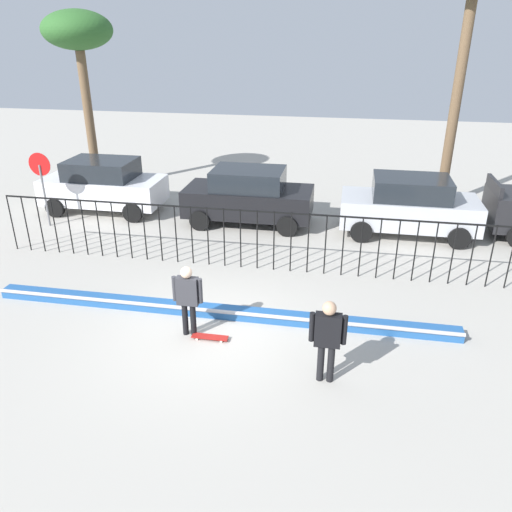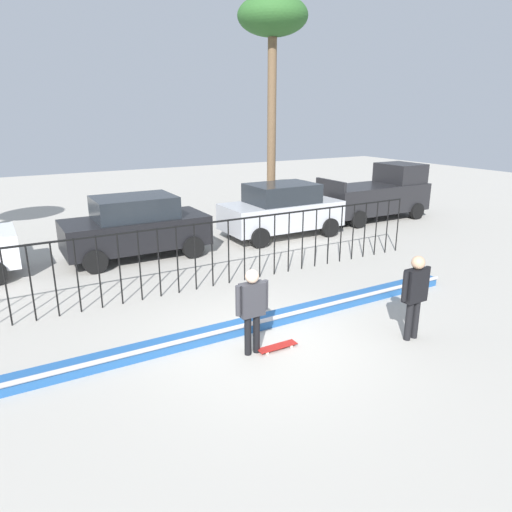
{
  "view_description": "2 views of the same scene",
  "coord_description": "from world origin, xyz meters",
  "views": [
    {
      "loc": [
        2.77,
        -9.17,
        6.19
      ],
      "look_at": [
        0.81,
        1.41,
        1.3
      ],
      "focal_mm": 35.41,
      "sensor_mm": 36.0,
      "label": 1
    },
    {
      "loc": [
        -4.22,
        -6.95,
        4.31
      ],
      "look_at": [
        0.61,
        1.43,
        1.33
      ],
      "focal_mm": 32.76,
      "sensor_mm": 36.0,
      "label": 2
    }
  ],
  "objects": [
    {
      "name": "bowl_coping_ledge",
      "position": [
        0.0,
        0.72,
        0.12
      ],
      "size": [
        11.0,
        0.4,
        0.27
      ],
      "color": "#235699",
      "rests_on": "ground"
    },
    {
      "name": "skateboard",
      "position": [
        0.1,
        -0.27,
        0.06
      ],
      "size": [
        0.8,
        0.2,
        0.07
      ],
      "rotation": [
        0.0,
        0.0,
        -0.27
      ],
      "color": "#A51E19",
      "rests_on": "ground"
    },
    {
      "name": "pickup_truck",
      "position": [
        9.9,
        7.35,
        1.04
      ],
      "size": [
        4.7,
        2.12,
        2.24
      ],
      "rotation": [
        0.0,
        0.0,
        0.06
      ],
      "color": "black",
      "rests_on": "ground"
    },
    {
      "name": "camera_operator",
      "position": [
        2.63,
        -1.21,
        1.03
      ],
      "size": [
        0.69,
        0.26,
        1.72
      ],
      "rotation": [
        0.0,
        0.0,
        2.58
      ],
      "color": "black",
      "rests_on": "ground"
    },
    {
      "name": "skateboarder",
      "position": [
        -0.39,
        -0.15,
        0.99
      ],
      "size": [
        0.67,
        0.25,
        1.65
      ],
      "rotation": [
        0.0,
        0.0,
        -0.54
      ],
      "color": "black",
      "rests_on": "ground"
    },
    {
      "name": "palm_tree_tall",
      "position": [
        6.31,
        10.04,
        7.56
      ],
      "size": [
        2.75,
        2.75,
        8.64
      ],
      "color": "brown",
      "rests_on": "ground"
    },
    {
      "name": "parked_car_black",
      "position": [
        -0.48,
        6.93,
        0.97
      ],
      "size": [
        4.3,
        2.12,
        1.9
      ],
      "rotation": [
        0.0,
        0.0,
        -0.04
      ],
      "color": "black",
      "rests_on": "ground"
    },
    {
      "name": "perimeter_fence",
      "position": [
        0.0,
        3.42,
        1.06
      ],
      "size": [
        14.04,
        0.04,
        1.71
      ],
      "color": "black",
      "rests_on": "ground"
    },
    {
      "name": "ground_plane",
      "position": [
        0.0,
        0.0,
        0.0
      ],
      "size": [
        60.0,
        60.0,
        0.0
      ],
      "primitive_type": "plane",
      "color": "#ADA89E"
    },
    {
      "name": "parked_car_silver",
      "position": [
        4.79,
        6.86,
        0.97
      ],
      "size": [
        4.3,
        2.12,
        1.9
      ],
      "rotation": [
        0.0,
        0.0,
        0.01
      ],
      "color": "#B7BABF",
      "rests_on": "ground"
    }
  ]
}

